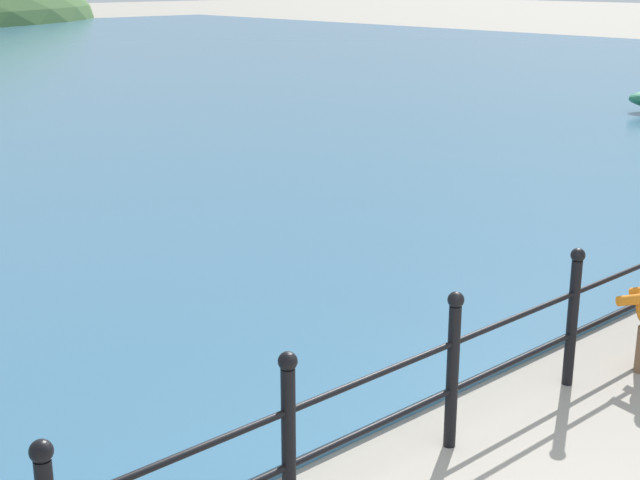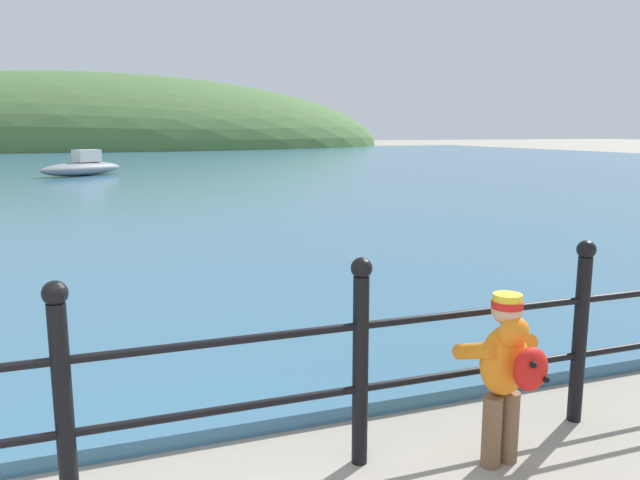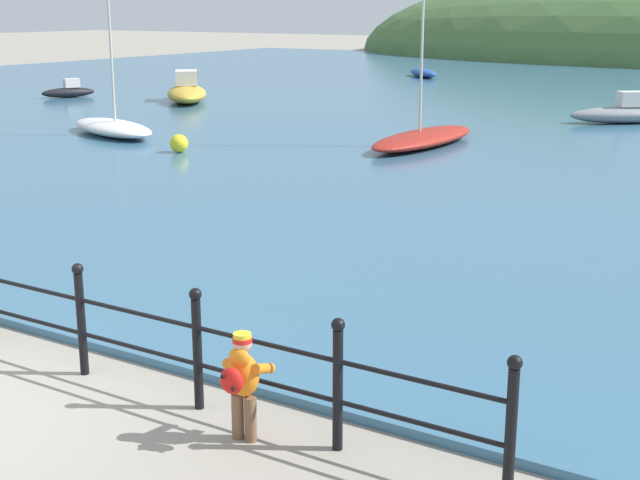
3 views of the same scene
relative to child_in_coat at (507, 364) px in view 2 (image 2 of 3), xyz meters
name	(u,v)px [view 2 (image 2 of 3)]	position (x,y,z in m)	size (l,w,h in m)	color
water	(79,167)	(-2.67, 30.80, -0.56)	(80.00, 60.00, 0.10)	#386684
far_hillside	(84,148)	(-2.67, 67.42, -0.61)	(64.91, 35.70, 15.27)	#476B38
iron_railing	(63,396)	(-2.30, 0.30, 0.04)	(9.39, 0.12, 1.21)	black
child_in_coat	(507,364)	(0.00, 0.00, 0.00)	(0.41, 0.55, 1.00)	brown
boat_mid_harbor	(82,167)	(-2.43, 23.62, -0.18)	(3.46, 3.00, 1.00)	gray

